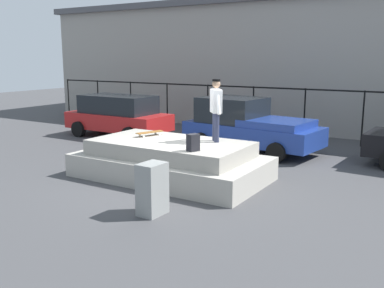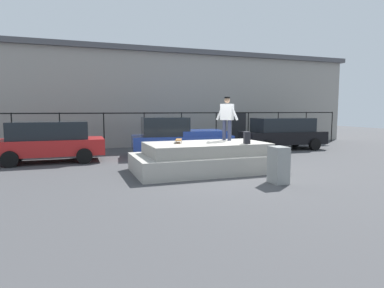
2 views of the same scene
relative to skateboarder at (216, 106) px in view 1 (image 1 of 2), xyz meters
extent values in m
plane|color=#424244|center=(-0.76, -0.98, -2.00)|extent=(60.00, 60.00, 0.00)
cube|color=#ADA89E|center=(-1.09, -0.58, -1.68)|extent=(5.18, 2.78, 0.62)
cube|color=#A09B91|center=(-1.09, -0.58, -1.17)|extent=(4.25, 2.28, 0.41)
cylinder|color=#2D334C|center=(0.07, -0.08, -0.57)|extent=(0.14, 0.14, 0.78)
cylinder|color=#2D334C|center=(-0.07, 0.08, -0.57)|extent=(0.14, 0.14, 0.78)
cube|color=silver|center=(0.00, 0.00, 0.13)|extent=(0.49, 0.52, 0.62)
cylinder|color=silver|center=(0.19, -0.22, 0.10)|extent=(0.29, 0.32, 0.60)
cylinder|color=silver|center=(-0.19, 0.22, 0.10)|extent=(0.29, 0.32, 0.60)
sphere|color=tan|center=(0.00, 0.00, 0.58)|extent=(0.22, 0.22, 0.22)
cylinder|color=black|center=(0.00, 0.00, 0.68)|extent=(0.29, 0.29, 0.05)
cube|color=brown|center=(-2.03, -0.25, -0.86)|extent=(0.47, 0.85, 0.02)
cylinder|color=silver|center=(-1.84, -0.03, -0.94)|extent=(0.05, 0.06, 0.06)
cylinder|color=silver|center=(-2.03, 0.03, -0.94)|extent=(0.05, 0.06, 0.06)
cylinder|color=silver|center=(-2.02, -0.54, -0.94)|extent=(0.05, 0.06, 0.06)
cylinder|color=silver|center=(-2.21, -0.48, -0.94)|extent=(0.05, 0.06, 0.06)
cube|color=black|center=(0.12, -1.36, -0.76)|extent=(0.28, 0.33, 0.42)
cube|color=#B21E1E|center=(-6.53, 3.57, -1.35)|extent=(4.40, 1.90, 0.66)
cube|color=black|center=(-6.53, 3.57, -0.65)|extent=(3.09, 1.67, 0.73)
cylinder|color=black|center=(-7.88, 4.53, -1.68)|extent=(0.64, 0.23, 0.64)
cylinder|color=black|center=(-7.89, 2.63, -1.68)|extent=(0.64, 0.23, 0.64)
cylinder|color=black|center=(-5.16, 4.51, -1.68)|extent=(0.64, 0.23, 0.64)
cylinder|color=black|center=(-5.17, 2.60, -1.68)|extent=(0.64, 0.23, 0.64)
cube|color=navy|center=(-0.60, 3.76, -1.35)|extent=(4.96, 2.48, 0.65)
cube|color=black|center=(-1.43, 3.86, -0.59)|extent=(2.34, 2.01, 0.88)
cube|color=navy|center=(0.35, 3.65, -0.91)|extent=(2.35, 2.07, 0.24)
cylinder|color=black|center=(-1.95, 4.91, -1.68)|extent=(0.66, 0.30, 0.64)
cylinder|color=black|center=(-2.18, 2.97, -1.68)|extent=(0.66, 0.30, 0.64)
cylinder|color=black|center=(0.98, 4.56, -1.68)|extent=(0.66, 0.30, 0.64)
cylinder|color=black|center=(0.75, 2.61, -1.68)|extent=(0.66, 0.30, 0.64)
cube|color=gray|center=(0.20, -3.14, -1.44)|extent=(0.47, 0.62, 1.11)
cylinder|color=black|center=(-12.76, 6.66, -0.96)|extent=(0.06, 0.06, 2.07)
cylinder|color=black|center=(-10.58, 6.66, -0.96)|extent=(0.06, 0.06, 2.07)
cylinder|color=black|center=(-8.39, 6.66, -0.96)|extent=(0.06, 0.06, 2.07)
cylinder|color=black|center=(-6.21, 6.66, -0.96)|extent=(0.06, 0.06, 2.07)
cylinder|color=black|center=(-4.03, 6.66, -0.96)|extent=(0.06, 0.06, 2.07)
cylinder|color=black|center=(-1.85, 6.66, -0.96)|extent=(0.06, 0.06, 2.07)
cylinder|color=black|center=(0.33, 6.66, -0.96)|extent=(0.06, 0.06, 2.07)
cylinder|color=black|center=(2.52, 6.66, -0.96)|extent=(0.06, 0.06, 2.07)
cube|color=black|center=(-0.76, 6.66, 0.03)|extent=(24.00, 0.04, 0.06)
cube|color=gray|center=(-0.76, 12.24, 0.81)|extent=(27.33, 8.62, 5.61)
cube|color=#4C4C51|center=(-0.76, 12.24, 3.76)|extent=(27.88, 9.05, 0.30)
camera|label=1|loc=(5.55, -10.24, 1.29)|focal=41.16mm
camera|label=2|loc=(-5.54, -11.44, 0.20)|focal=30.81mm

